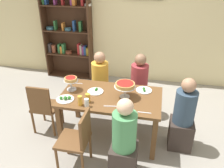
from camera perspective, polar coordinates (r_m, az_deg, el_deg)
name	(u,v)px	position (r m, az deg, el deg)	size (l,w,h in m)	color
ground_plane	(111,135)	(3.90, -0.31, -12.29)	(12.00, 12.00, 0.00)	gray
rear_partition	(132,19)	(5.27, 4.96, 15.60)	(8.00, 0.12, 2.80)	beige
dining_table	(111,102)	(3.52, -0.34, -4.30)	(1.50, 0.87, 0.74)	brown
bookshelf	(68,31)	(5.53, -10.71, 12.65)	(1.14, 0.30, 2.21)	#422819
diner_near_right	(124,144)	(3.02, 2.94, -14.48)	(0.34, 0.34, 1.15)	#382D28
diner_far_left	(100,86)	(4.26, -2.86, -0.52)	(0.34, 0.34, 1.15)	#382D28
diner_far_right	(139,89)	(4.20, 6.55, -1.16)	(0.34, 0.34, 1.15)	#382D28
diner_head_east	(183,119)	(3.56, 16.93, -8.22)	(0.34, 0.34, 1.15)	#382D28
chair_near_left	(78,138)	(3.14, -8.35, -12.94)	(0.40, 0.40, 0.87)	brown
chair_head_west	(44,106)	(3.86, -16.29, -5.14)	(0.40, 0.40, 0.87)	brown
deep_dish_pizza_stand	(125,86)	(3.36, 3.20, -0.43)	(0.31, 0.31, 0.23)	silver
personal_pizza_stand	(71,81)	(3.62, -10.03, 0.83)	(0.22, 0.22, 0.21)	silver
salad_plate_near_diner	(95,91)	(3.58, -4.06, -1.78)	(0.24, 0.24, 0.05)	white
salad_plate_far_diner	(144,90)	(3.64, 7.81, -1.49)	(0.25, 0.25, 0.06)	white
salad_plate_spare	(65,99)	(3.43, -11.35, -3.58)	(0.26, 0.26, 0.07)	white
beer_glass_amber_tall	(80,101)	(3.26, -7.81, -4.04)	(0.06, 0.06, 0.14)	gold
beer_glass_amber_short	(88,98)	(3.31, -5.96, -3.41)	(0.07, 0.07, 0.13)	gold
water_glass_clear_near	(87,103)	(3.22, -6.22, -4.56)	(0.06, 0.06, 0.12)	white
cutlery_fork_near	(144,113)	(3.14, 7.92, -6.93)	(0.18, 0.02, 0.01)	silver
cutlery_knife_near	(110,106)	(3.24, -0.45, -5.44)	(0.18, 0.02, 0.01)	silver
cutlery_fork_far	(125,87)	(3.70, 3.20, -0.80)	(0.18, 0.02, 0.01)	silver
cutlery_knife_far	(77,83)	(3.86, -8.51, 0.17)	(0.18, 0.02, 0.01)	silver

